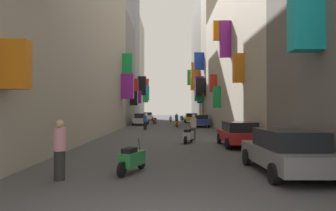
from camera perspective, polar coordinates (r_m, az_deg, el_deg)
name	(u,v)px	position (r m, az deg, el deg)	size (l,w,h in m)	color
ground_plane	(166,128)	(34.47, -0.31, -4.14)	(140.00, 140.00, 0.00)	#424244
building_left_mid_a	(107,72)	(42.31, -11.26, 6.09)	(6.94, 10.64, 14.11)	slate
building_left_mid_b	(118,56)	(51.36, -9.36, 9.20)	(7.34, 6.80, 21.79)	gray
building_left_mid_c	(125,71)	(59.88, -8.01, 6.36)	(7.15, 11.04, 18.81)	#B2A899
building_right_mid_a	(255,60)	(28.88, 15.92, 8.12)	(7.39, 24.16, 12.98)	#BCB29E
building_right_mid_b	(223,55)	(44.10, 10.25, 9.29)	(7.35, 6.44, 19.46)	#9E9384
building_right_mid_c	(210,62)	(56.38, 7.93, 8.03)	(7.32, 18.47, 21.21)	slate
parked_car_silver	(140,119)	(40.33, -5.36, -2.52)	(1.89, 4.45, 1.50)	#B7B7BC
parked_car_yellow	(190,118)	(46.33, 4.07, -2.30)	(2.03, 4.33, 1.44)	gold
parked_car_red	(237,133)	(17.57, 12.82, -5.11)	(1.93, 4.05, 1.38)	#B21E1E
parked_car_white	(146,116)	(56.59, -4.05, -1.99)	(1.83, 4.31, 1.46)	white
parked_car_grey	(285,151)	(10.65, 21.00, -7.87)	(1.97, 4.43, 1.44)	slate
parked_car_blue	(199,121)	(35.67, 5.81, -2.81)	(1.84, 4.21, 1.41)	navy
scooter_red	(153,121)	(42.15, -2.77, -2.87)	(0.59, 1.93, 1.13)	red
scooter_blue	(180,118)	(52.29, 2.35, -2.44)	(0.62, 1.75, 1.13)	#2D4CAD
scooter_white	(169,119)	(48.05, 0.23, -2.60)	(0.47, 1.86, 1.13)	silver
scooter_silver	(187,136)	(18.82, 3.55, -5.64)	(0.75, 1.71, 1.13)	#ADADB2
scooter_green	(131,159)	(10.20, -7.01, -9.90)	(0.80, 1.83, 1.13)	#287F3D
scooter_orange	(176,123)	(35.65, 1.42, -3.28)	(0.47, 1.96, 1.13)	orange
pedestrian_crossing	(58,150)	(9.62, -19.91, -7.83)	(0.52, 0.52, 1.78)	#292929
pedestrian_near_left	(192,127)	(20.53, 4.50, -4.09)	(0.52, 0.52, 1.74)	#3D3D3D
pedestrian_near_right	(144,122)	(30.91, -4.58, -3.06)	(0.54, 0.54, 1.61)	black
pedestrian_mid_street	(175,120)	(37.62, 1.33, -2.66)	(0.45, 0.45, 1.57)	#2B2B2B
traffic_light_near_corner	(202,103)	(40.18, 6.31, 0.47)	(0.26, 0.34, 4.23)	#2D2D2D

